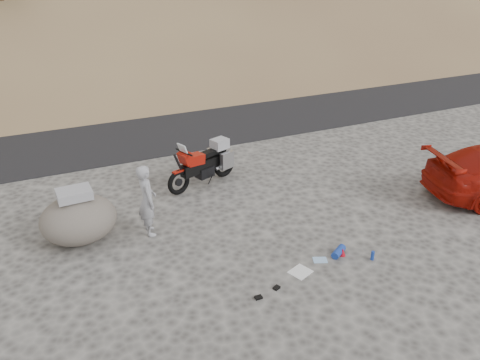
% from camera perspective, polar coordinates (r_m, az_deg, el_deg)
% --- Properties ---
extents(ground, '(140.00, 140.00, 0.00)m').
position_cam_1_polar(ground, '(10.66, -0.47, -7.67)').
color(ground, '#454340').
rests_on(ground, ground).
extents(road, '(120.00, 7.00, 0.05)m').
position_cam_1_polar(road, '(18.46, -12.04, 6.69)').
color(road, black).
rests_on(road, ground).
extents(motorcycle, '(2.30, 1.16, 1.43)m').
position_cam_1_polar(motorcycle, '(13.10, -4.24, 2.01)').
color(motorcycle, black).
rests_on(motorcycle, ground).
extents(man, '(0.42, 0.63, 1.72)m').
position_cam_1_polar(man, '(11.23, -10.88, -6.29)').
color(man, '#9B9BA0').
rests_on(man, ground).
extents(boulder, '(1.88, 1.67, 1.27)m').
position_cam_1_polar(boulder, '(11.07, -19.08, -4.51)').
color(boulder, '#56504A').
rests_on(boulder, ground).
extents(gear_white_cloth, '(0.53, 0.50, 0.01)m').
position_cam_1_polar(gear_white_cloth, '(9.86, 7.37, -11.05)').
color(gear_white_cloth, white).
rests_on(gear_white_cloth, ground).
extents(gear_blue_mat, '(0.44, 0.36, 0.17)m').
position_cam_1_polar(gear_blue_mat, '(10.45, 11.93, -8.54)').
color(gear_blue_mat, '#19399B').
rests_on(gear_blue_mat, ground).
extents(gear_bottle, '(0.08, 0.08, 0.20)m').
position_cam_1_polar(gear_bottle, '(10.47, 15.86, -8.85)').
color(gear_bottle, '#19399B').
rests_on(gear_bottle, ground).
extents(gear_funnel, '(0.17, 0.17, 0.18)m').
position_cam_1_polar(gear_funnel, '(10.45, 12.40, -8.57)').
color(gear_funnel, red).
rests_on(gear_funnel, ground).
extents(gear_glove_a, '(0.14, 0.10, 0.04)m').
position_cam_1_polar(gear_glove_a, '(9.14, 2.27, -14.10)').
color(gear_glove_a, black).
rests_on(gear_glove_a, ground).
extents(gear_glove_b, '(0.16, 0.14, 0.04)m').
position_cam_1_polar(gear_glove_b, '(9.38, 4.48, -12.96)').
color(gear_glove_b, black).
rests_on(gear_glove_b, ground).
extents(gear_blue_cloth, '(0.36, 0.32, 0.01)m').
position_cam_1_polar(gear_blue_cloth, '(10.26, 9.73, -9.58)').
color(gear_blue_cloth, '#95BDE6').
rests_on(gear_blue_cloth, ground).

